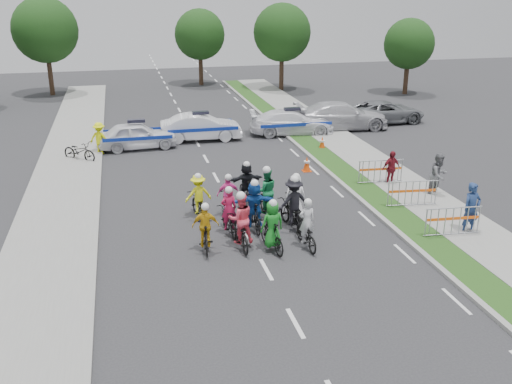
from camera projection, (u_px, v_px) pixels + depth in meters
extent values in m
plane|color=#28282B|center=(266.00, 270.00, 17.29)|extent=(90.00, 90.00, 0.00)
cube|color=gray|center=(358.00, 198.00, 22.96)|extent=(0.20, 60.00, 0.12)
cube|color=#274B18|center=(374.00, 196.00, 23.11)|extent=(1.20, 60.00, 0.11)
cube|color=gray|center=(414.00, 192.00, 23.50)|extent=(2.40, 60.00, 0.13)
cube|color=gray|center=(56.00, 224.00, 20.41)|extent=(3.00, 60.00, 0.13)
imported|color=black|center=(306.00, 234.00, 18.65)|extent=(0.68, 1.73, 0.89)
imported|color=silver|center=(307.00, 221.00, 18.44)|extent=(0.56, 0.38, 1.49)
sphere|color=white|center=(308.00, 202.00, 18.16)|extent=(0.26, 0.26, 0.26)
imported|color=black|center=(272.00, 236.00, 18.39)|extent=(0.77, 1.77, 1.03)
imported|color=#188421|center=(272.00, 224.00, 18.19)|extent=(0.83, 0.61, 1.54)
sphere|color=white|center=(273.00, 203.00, 17.90)|extent=(0.27, 0.27, 0.27)
imported|color=black|center=(241.00, 232.00, 18.65)|extent=(0.70, 1.94, 1.01)
imported|color=#FF4660|center=(241.00, 218.00, 18.42)|extent=(0.83, 0.65, 1.69)
sphere|color=white|center=(241.00, 196.00, 18.10)|extent=(0.29, 0.29, 0.29)
imported|color=black|center=(206.00, 237.00, 18.35)|extent=(0.62, 1.66, 0.97)
imported|color=gold|center=(205.00, 225.00, 18.16)|extent=(0.89, 0.44, 1.46)
sphere|color=white|center=(205.00, 207.00, 17.89)|extent=(0.25, 0.25, 0.25)
imported|color=black|center=(293.00, 215.00, 20.02)|extent=(1.02, 2.07, 1.04)
imported|color=black|center=(294.00, 202.00, 19.79)|extent=(1.21, 0.83, 1.73)
sphere|color=white|center=(295.00, 180.00, 19.46)|extent=(0.30, 0.30, 0.30)
imported|color=black|center=(254.00, 215.00, 19.94)|extent=(0.53, 1.80, 1.08)
imported|color=#1549A3|center=(254.00, 204.00, 19.74)|extent=(1.51, 0.50, 1.62)
sphere|color=white|center=(255.00, 184.00, 19.44)|extent=(0.28, 0.28, 0.28)
imported|color=black|center=(229.00, 221.00, 19.66)|extent=(0.74, 1.77, 0.91)
imported|color=#C01847|center=(229.00, 209.00, 19.45)|extent=(0.58, 0.41, 1.51)
sphere|color=white|center=(229.00, 190.00, 19.16)|extent=(0.26, 0.26, 0.26)
imported|color=black|center=(295.00, 207.00, 20.65)|extent=(0.53, 1.79, 1.07)
imported|color=white|center=(295.00, 196.00, 20.45)|extent=(0.79, 0.52, 1.61)
sphere|color=white|center=(296.00, 177.00, 20.15)|extent=(0.28, 0.28, 0.28)
imported|color=black|center=(266.00, 203.00, 21.11)|extent=(0.73, 1.97, 1.02)
imported|color=#178044|center=(266.00, 191.00, 20.88)|extent=(0.84, 0.67, 1.70)
sphere|color=white|center=(267.00, 170.00, 20.56)|extent=(0.30, 0.30, 0.30)
imported|color=black|center=(228.00, 204.00, 21.09)|extent=(0.52, 1.63, 0.97)
imported|color=#FF46B5|center=(228.00, 194.00, 20.90)|extent=(0.87, 0.39, 1.45)
sphere|color=white|center=(228.00, 177.00, 20.62)|extent=(0.25, 0.25, 0.25)
imported|color=black|center=(199.00, 206.00, 21.00)|extent=(0.85, 1.80, 0.91)
imported|color=#F8FD1A|center=(198.00, 194.00, 20.79)|extent=(1.05, 0.70, 1.51)
sphere|color=white|center=(198.00, 177.00, 20.50)|extent=(0.26, 0.26, 0.26)
imported|color=black|center=(246.00, 191.00, 22.34)|extent=(0.64, 1.72, 1.01)
imported|color=black|center=(246.00, 181.00, 22.15)|extent=(1.44, 0.58, 1.51)
sphere|color=white|center=(247.00, 165.00, 21.86)|extent=(0.26, 0.26, 0.26)
imported|color=white|center=(137.00, 135.00, 29.81)|extent=(4.21, 1.93, 1.40)
imported|color=white|center=(201.00, 127.00, 31.42)|extent=(4.50, 1.77, 1.46)
imported|color=white|center=(292.00, 122.00, 32.65)|extent=(5.04, 2.62, 1.40)
imported|color=silver|center=(342.00, 116.00, 33.79)|extent=(5.67, 2.55, 1.61)
imported|color=slate|center=(385.00, 112.00, 35.38)|extent=(5.11, 2.65, 1.38)
imported|color=navy|center=(471.00, 209.00, 19.46)|extent=(0.73, 0.52, 1.86)
imported|color=#5E5F63|center=(439.00, 175.00, 22.93)|extent=(1.08, 0.97, 1.82)
imported|color=maroon|center=(391.00, 168.00, 24.30)|extent=(0.95, 0.55, 1.52)
imported|color=#F3FF0D|center=(100.00, 138.00, 28.79)|extent=(1.21, 0.97, 1.64)
cube|color=#F24C0C|center=(307.00, 171.00, 26.40)|extent=(0.40, 0.40, 0.03)
cone|color=#F24C0C|center=(307.00, 164.00, 26.28)|extent=(0.36, 0.36, 0.70)
cylinder|color=silver|center=(307.00, 162.00, 26.25)|extent=(0.29, 0.29, 0.08)
cube|color=#F24C0C|center=(322.00, 149.00, 29.87)|extent=(0.40, 0.40, 0.03)
cone|color=#F24C0C|center=(322.00, 143.00, 29.76)|extent=(0.36, 0.36, 0.70)
cylinder|color=silver|center=(322.00, 141.00, 29.72)|extent=(0.29, 0.29, 0.08)
imported|color=black|center=(79.00, 151.00, 27.71)|extent=(1.90, 1.74, 1.01)
cylinder|color=#382619|center=(281.00, 70.00, 46.11)|extent=(0.36, 0.36, 3.25)
sphere|color=#173811|center=(282.00, 32.00, 45.10)|extent=(4.55, 4.55, 4.55)
cylinder|color=#382619|center=(406.00, 76.00, 44.51)|extent=(0.36, 0.36, 2.75)
sphere|color=#173811|center=(409.00, 44.00, 43.66)|extent=(3.85, 3.85, 3.85)
cylinder|color=#382619|center=(50.00, 72.00, 43.95)|extent=(0.36, 0.36, 3.50)
sphere|color=#173811|center=(45.00, 30.00, 42.87)|extent=(4.90, 4.90, 4.90)
cylinder|color=#382619|center=(201.00, 67.00, 48.49)|extent=(0.36, 0.36, 3.00)
sphere|color=#173811|center=(200.00, 34.00, 47.56)|extent=(4.20, 4.20, 4.20)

